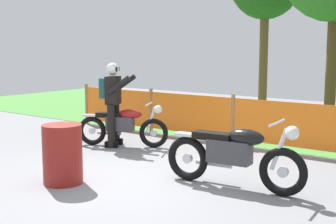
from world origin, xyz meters
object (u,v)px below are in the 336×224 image
object	(u,v)px
motorcycle_trailing	(123,125)
oil_drum	(63,154)
rider_trailing	(113,100)
motorcycle_lead	(234,154)

from	to	relation	value
motorcycle_trailing	oil_drum	size ratio (longest dim) A/B	1.98
rider_trailing	oil_drum	size ratio (longest dim) A/B	1.92
rider_trailing	oil_drum	xyz separation A→B (m)	(1.20, -2.34, -0.51)
oil_drum	motorcycle_trailing	bearing A→B (deg)	112.76
motorcycle_lead	oil_drum	distance (m)	2.50
motorcycle_lead	oil_drum	size ratio (longest dim) A/B	2.43
motorcycle_lead	oil_drum	bearing A→B (deg)	-153.85
motorcycle_trailing	rider_trailing	bearing A→B (deg)	-179.49
motorcycle_lead	rider_trailing	world-z (taller)	rider_trailing
motorcycle_trailing	rider_trailing	size ratio (longest dim) A/B	1.03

